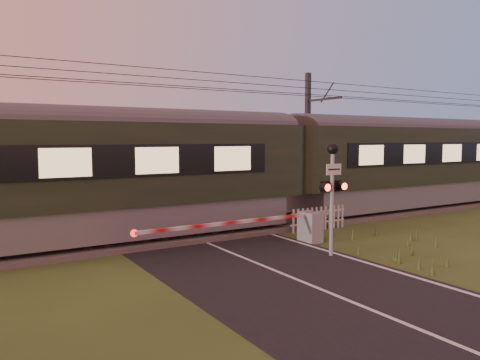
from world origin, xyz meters
TOP-DOWN VIEW (x-y plane):
  - ground at (0.00, 0.00)m, footprint 160.00×160.00m
  - road at (0.02, -0.23)m, footprint 6.00×140.00m
  - track_bed at (0.00, 6.50)m, footprint 140.00×3.40m
  - overhead_wires at (0.00, 6.50)m, footprint 120.00×0.62m
  - train at (4.55, 6.50)m, footprint 46.82×3.23m
  - boom_gate at (2.83, 3.19)m, footprint 7.44×0.81m
  - crossing_signal at (2.47, 1.28)m, footprint 0.89×0.36m
  - picket_fence at (4.85, 4.60)m, footprint 2.76×0.08m
  - catenary_mast at (7.72, 8.72)m, footprint 0.22×2.46m

SIDE VIEW (x-z plane):
  - ground at x=0.00m, z-range 0.00..0.00m
  - road at x=0.02m, z-range 0.00..0.03m
  - track_bed at x=0.00m, z-range -0.13..0.26m
  - picket_fence at x=4.85m, z-range 0.01..0.94m
  - boom_gate at x=2.83m, z-range 0.06..1.14m
  - crossing_signal at x=2.47m, z-range 0.65..4.13m
  - train at x=4.55m, z-range 0.28..4.65m
  - catenary_mast at x=7.72m, z-range 0.14..7.00m
  - overhead_wires at x=0.00m, z-range 5.41..6.04m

